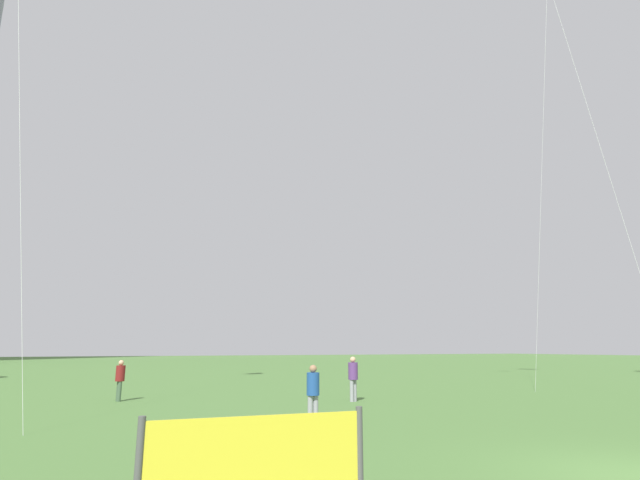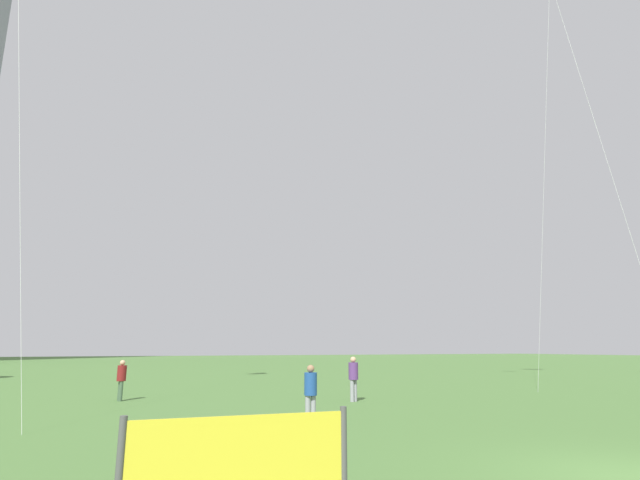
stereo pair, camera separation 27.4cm
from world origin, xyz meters
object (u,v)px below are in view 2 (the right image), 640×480
at_px(person_standing_1, 311,390).
at_px(person_standing_3, 353,375).
at_px(person_standing_2, 121,377).
at_px(event_banner, 239,478).

xyz_separation_m(person_standing_1, person_standing_3, (4.03, 5.00, 0.08)).
xyz_separation_m(person_standing_2, person_standing_3, (8.92, -4.17, 0.08)).
distance_m(person_standing_1, person_standing_3, 6.42).
relative_size(person_standing_1, person_standing_2, 1.01).
distance_m(person_standing_1, event_banner, 9.28).
distance_m(person_standing_2, event_banner, 17.42).
bearing_deg(person_standing_1, person_standing_3, 55.90).
xyz_separation_m(person_standing_1, person_standing_2, (-4.89, 9.17, -0.01)).
xyz_separation_m(person_standing_2, event_banner, (0.63, -17.40, -0.18)).
bearing_deg(event_banner, person_standing_1, 62.61).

